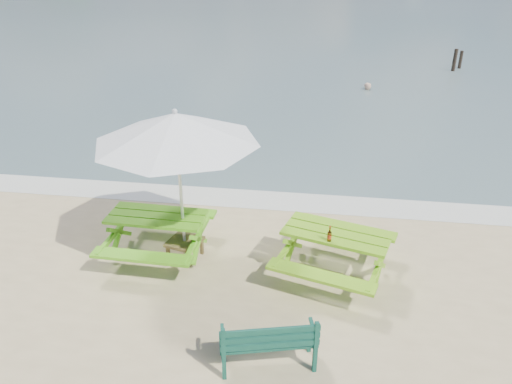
# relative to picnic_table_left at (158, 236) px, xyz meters

# --- Properties ---
(foam_strip) EXTENTS (22.00, 0.90, 0.01)m
(foam_strip) POSITION_rel_picnic_table_left_xyz_m (1.50, 2.43, -0.39)
(foam_strip) COLOR silver
(foam_strip) RESTS_ON ground
(picnic_table_left) EXTENTS (1.79, 1.98, 0.83)m
(picnic_table_left) POSITION_rel_picnic_table_left_xyz_m (0.00, 0.00, 0.00)
(picnic_table_left) COLOR #54A519
(picnic_table_left) RESTS_ON ground
(picnic_table_right) EXTENTS (2.24, 2.38, 0.84)m
(picnic_table_right) POSITION_rel_picnic_table_left_xyz_m (3.20, -0.16, 0.01)
(picnic_table_right) COLOR #75B51B
(picnic_table_right) RESTS_ON ground
(park_bench) EXTENTS (1.37, 0.74, 0.80)m
(park_bench) POSITION_rel_picnic_table_left_xyz_m (2.31, -2.40, -0.15)
(park_bench) COLOR #0F3F32
(park_bench) RESTS_ON ground
(side_table) EXTENTS (0.69, 0.69, 0.36)m
(side_table) POSITION_rel_picnic_table_left_xyz_m (0.50, -0.03, -0.21)
(side_table) COLOR brown
(side_table) RESTS_ON ground
(patio_umbrella) EXTENTS (3.43, 3.43, 2.75)m
(patio_umbrella) POSITION_rel_picnic_table_left_xyz_m (0.50, -0.03, 2.10)
(patio_umbrella) COLOR silver
(patio_umbrella) RESTS_ON ground
(beer_bottle) EXTENTS (0.07, 0.07, 0.27)m
(beer_bottle) POSITION_rel_picnic_table_left_xyz_m (3.07, -0.46, 0.53)
(beer_bottle) COLOR #8F4B14
(beer_bottle) RESTS_ON picnic_table_right
(swimmer) EXTENTS (0.67, 0.55, 1.57)m
(swimmer) POSITION_rel_picnic_table_left_xyz_m (4.45, 12.46, -0.91)
(swimmer) COLOR tan
(swimmer) RESTS_ON ground
(mooring_pilings) EXTENTS (0.55, 0.75, 1.18)m
(mooring_pilings) POSITION_rel_picnic_table_left_xyz_m (8.65, 16.48, -0.04)
(mooring_pilings) COLOR black
(mooring_pilings) RESTS_ON ground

